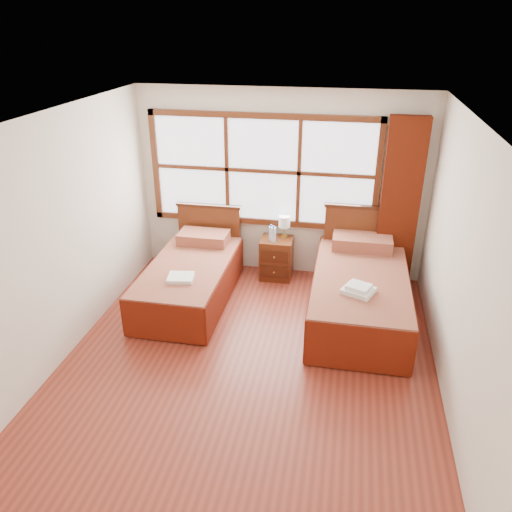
# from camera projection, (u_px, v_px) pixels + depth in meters

# --- Properties ---
(floor) EXTENTS (4.50, 4.50, 0.00)m
(floor) POSITION_uv_depth(u_px,v_px,m) (249.00, 360.00, 5.47)
(floor) COLOR maroon
(floor) RESTS_ON ground
(ceiling) EXTENTS (4.50, 4.50, 0.00)m
(ceiling) POSITION_uv_depth(u_px,v_px,m) (247.00, 119.00, 4.34)
(ceiling) COLOR white
(ceiling) RESTS_ON wall_back
(wall_back) EXTENTS (4.00, 0.00, 4.00)m
(wall_back) POSITION_uv_depth(u_px,v_px,m) (281.00, 185.00, 6.90)
(wall_back) COLOR silver
(wall_back) RESTS_ON floor
(wall_left) EXTENTS (0.00, 4.50, 4.50)m
(wall_left) POSITION_uv_depth(u_px,v_px,m) (62.00, 238.00, 5.25)
(wall_left) COLOR silver
(wall_left) RESTS_ON floor
(wall_right) EXTENTS (0.00, 4.50, 4.50)m
(wall_right) POSITION_uv_depth(u_px,v_px,m) (461.00, 271.00, 4.56)
(wall_right) COLOR silver
(wall_right) RESTS_ON floor
(window) EXTENTS (3.16, 0.06, 1.56)m
(window) POSITION_uv_depth(u_px,v_px,m) (263.00, 171.00, 6.82)
(window) COLOR white
(window) RESTS_ON wall_back
(curtain) EXTENTS (0.50, 0.16, 2.30)m
(curtain) POSITION_uv_depth(u_px,v_px,m) (399.00, 205.00, 6.56)
(curtain) COLOR #581808
(curtain) RESTS_ON wall_back
(bed_left) EXTENTS (1.02, 2.04, 0.98)m
(bed_left) POSITION_uv_depth(u_px,v_px,m) (191.00, 277.00, 6.57)
(bed_left) COLOR #3A1A0C
(bed_left) RESTS_ON floor
(bed_right) EXTENTS (1.14, 2.22, 1.12)m
(bed_right) POSITION_uv_depth(u_px,v_px,m) (360.00, 290.00, 6.18)
(bed_right) COLOR #3A1A0C
(bed_right) RESTS_ON floor
(nightstand) EXTENTS (0.44, 0.44, 0.59)m
(nightstand) POSITION_uv_depth(u_px,v_px,m) (276.00, 258.00, 7.11)
(nightstand) COLOR #592913
(nightstand) RESTS_ON floor
(towels_left) EXTENTS (0.34, 0.31, 0.05)m
(towels_left) POSITION_uv_depth(u_px,v_px,m) (181.00, 278.00, 6.04)
(towels_left) COLOR white
(towels_left) RESTS_ON bed_left
(towels_right) EXTENTS (0.42, 0.40, 0.10)m
(towels_right) POSITION_uv_depth(u_px,v_px,m) (359.00, 289.00, 5.60)
(towels_right) COLOR white
(towels_right) RESTS_ON bed_right
(lamp) EXTENTS (0.16, 0.16, 0.31)m
(lamp) POSITION_uv_depth(u_px,v_px,m) (284.00, 222.00, 6.96)
(lamp) COLOR gold
(lamp) RESTS_ON nightstand
(bottle_near) EXTENTS (0.06, 0.06, 0.23)m
(bottle_near) POSITION_uv_depth(u_px,v_px,m) (271.00, 233.00, 6.91)
(bottle_near) COLOR silver
(bottle_near) RESTS_ON nightstand
(bottle_far) EXTENTS (0.06, 0.06, 0.24)m
(bottle_far) POSITION_uv_depth(u_px,v_px,m) (273.00, 234.00, 6.86)
(bottle_far) COLOR silver
(bottle_far) RESTS_ON nightstand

